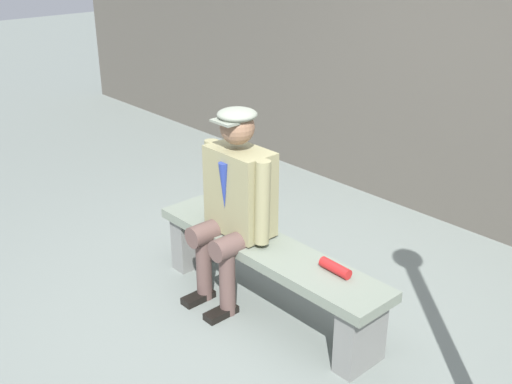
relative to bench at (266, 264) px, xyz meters
The scene contains 5 objects.
ground_plane 0.35m from the bench, ahead, with size 30.00×30.00×0.00m, color slate.
bench is the anchor object (origin of this frame).
seated_man 0.50m from the bench, 10.53° to the left, with size 0.63×0.55×1.38m.
rolled_magazine 0.57m from the bench, behind, with size 0.07×0.07×0.22m, color #B21E1E.
stadium_wall 2.37m from the bench, 90.00° to the right, with size 12.00×0.24×2.35m, color #524E46.
Camera 1 is at (-2.63, 2.49, 2.45)m, focal length 43.46 mm.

